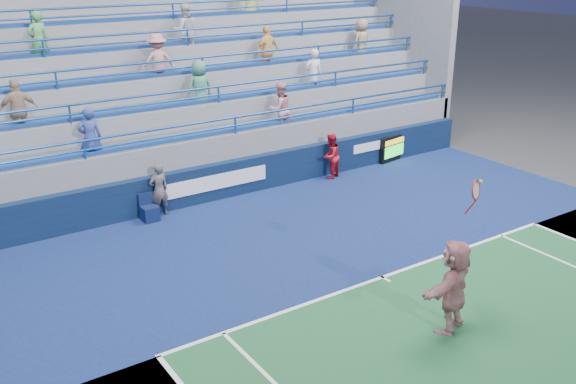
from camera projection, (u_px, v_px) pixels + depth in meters
ground at (383, 278)px, 14.58m from camera, size 120.00×120.00×0.00m
sponsor_wall at (240, 177)px, 19.44m from camera, size 18.00×0.32×1.10m
bleacher_stand at (184, 119)px, 22.01m from camera, size 18.00×5.60×6.13m
serve_speed_board at (393, 148)px, 22.53m from camera, size 1.32×0.37×0.91m
judge_chair at (150, 213)px, 17.57m from camera, size 0.44×0.44×0.76m
tennis_player at (453, 286)px, 12.29m from camera, size 1.85×1.12×3.05m
line_judge at (159, 190)px, 17.73m from camera, size 0.59×0.42×1.54m
ball_girl at (331, 156)px, 20.69m from camera, size 0.89×0.81×1.50m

